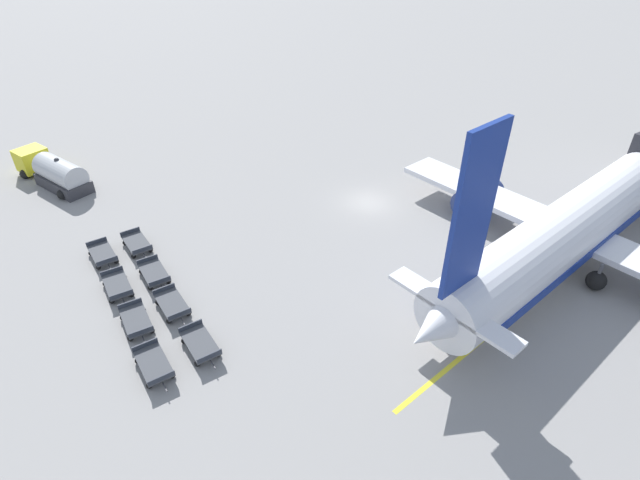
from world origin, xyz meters
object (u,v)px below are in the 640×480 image
object	(u,v)px
baggage_dolly_row_near_col_b	(117,286)
baggage_dolly_row_near_col_d	(154,364)
baggage_dolly_row_mid_a_col_a	(137,243)
baggage_dolly_row_mid_a_col_d	(200,344)
fuel_tanker_primary	(55,172)
baggage_dolly_row_mid_a_col_c	(172,304)
baggage_dolly_row_mid_a_col_b	(154,273)
baggage_dolly_row_near_col_a	(103,254)
airplane	(582,220)
baggage_dolly_row_near_col_c	(136,321)

from	to	relation	value
baggage_dolly_row_near_col_b	baggage_dolly_row_near_col_d	bearing A→B (deg)	-4.73
baggage_dolly_row_mid_a_col_a	baggage_dolly_row_mid_a_col_d	distance (m)	12.28
fuel_tanker_primary	baggage_dolly_row_mid_a_col_a	size ratio (longest dim) A/B	2.53
baggage_dolly_row_near_col_b	baggage_dolly_row_mid_a_col_c	size ratio (longest dim) A/B	1.01
fuel_tanker_primary	baggage_dolly_row_mid_a_col_b	size ratio (longest dim) A/B	2.51
baggage_dolly_row_near_col_a	fuel_tanker_primary	bearing A→B (deg)	178.58
airplane	baggage_dolly_row_near_col_c	bearing A→B (deg)	-112.75
baggage_dolly_row_mid_a_col_d	airplane	bearing A→B (deg)	73.40
baggage_dolly_row_near_col_a	baggage_dolly_row_mid_a_col_b	xyz separation A→B (m)	(4.43, 2.15, 0.00)
airplane	baggage_dolly_row_mid_a_col_d	size ratio (longest dim) A/B	10.14
airplane	baggage_dolly_row_mid_a_col_b	xyz separation A→B (m)	(-15.88, -25.99, -2.44)
baggage_dolly_row_mid_a_col_b	baggage_dolly_row_near_col_b	bearing A→B (deg)	-94.27
baggage_dolly_row_near_col_a	baggage_dolly_row_mid_a_col_d	distance (m)	12.56
airplane	baggage_dolly_row_near_col_d	world-z (taller)	airplane
fuel_tanker_primary	baggage_dolly_row_mid_a_col_c	world-z (taller)	fuel_tanker_primary
baggage_dolly_row_near_col_c	baggage_dolly_row_near_col_d	distance (m)	4.04
baggage_dolly_row_mid_a_col_b	baggage_dolly_row_mid_a_col_a	bearing A→B (deg)	175.40
airplane	baggage_dolly_row_near_col_a	world-z (taller)	airplane
airplane	baggage_dolly_row_near_col_c	distance (m)	31.20
baggage_dolly_row_mid_a_col_a	baggage_dolly_row_mid_a_col_c	distance (m)	8.06
baggage_dolly_row_near_col_a	baggage_dolly_row_mid_a_col_b	size ratio (longest dim) A/B	0.99
baggage_dolly_row_mid_a_col_d	baggage_dolly_row_mid_a_col_a	bearing A→B (deg)	176.57
fuel_tanker_primary	baggage_dolly_row_near_col_b	bearing A→B (deg)	-2.16
baggage_dolly_row_mid_a_col_d	baggage_dolly_row_near_col_a	bearing A→B (deg)	-171.96
baggage_dolly_row_mid_a_col_d	baggage_dolly_row_near_col_d	bearing A→B (deg)	-93.17
airplane	baggage_dolly_row_near_col_a	bearing A→B (deg)	-125.81
baggage_dolly_row_near_col_d	baggage_dolly_row_mid_a_col_b	xyz separation A→B (m)	(-7.86, 3.16, 0.00)
baggage_dolly_row_near_col_d	airplane	bearing A→B (deg)	74.62
baggage_dolly_row_near_col_a	baggage_dolly_row_mid_a_col_d	world-z (taller)	same
fuel_tanker_primary	baggage_dolly_row_mid_a_col_b	distance (m)	18.63
baggage_dolly_row_near_col_a	baggage_dolly_row_mid_a_col_d	xyz separation A→B (m)	(12.44, 1.76, 0.00)
fuel_tanker_primary	baggage_dolly_row_near_col_d	world-z (taller)	fuel_tanker_primary
fuel_tanker_primary	baggage_dolly_row_near_col_d	bearing A→B (deg)	-2.94
baggage_dolly_row_mid_a_col_b	airplane	bearing A→B (deg)	58.58
baggage_dolly_row_mid_a_col_c	airplane	bearing A→B (deg)	65.31
baggage_dolly_row_near_col_d	baggage_dolly_row_mid_a_col_b	distance (m)	8.47
baggage_dolly_row_near_col_c	baggage_dolly_row_mid_a_col_d	world-z (taller)	same
airplane	baggage_dolly_row_near_col_c	world-z (taller)	airplane
baggage_dolly_row_near_col_c	baggage_dolly_row_near_col_d	xyz separation A→B (m)	(4.01, -0.47, 0.00)
baggage_dolly_row_mid_a_col_c	baggage_dolly_row_near_col_c	bearing A→B (deg)	-88.54
baggage_dolly_row_near_col_d	baggage_dolly_row_mid_a_col_d	world-z (taller)	same
airplane	baggage_dolly_row_near_col_d	size ratio (longest dim) A/B	10.14
airplane	baggage_dolly_row_near_col_a	xyz separation A→B (m)	(-20.31, -28.14, -2.44)
baggage_dolly_row_near_col_c	baggage_dolly_row_mid_a_col_c	world-z (taller)	same
fuel_tanker_primary	baggage_dolly_row_near_col_b	world-z (taller)	fuel_tanker_primary
baggage_dolly_row_near_col_b	baggage_dolly_row_mid_a_col_b	xyz separation A→B (m)	(0.19, 2.49, 0.00)
baggage_dolly_row_mid_a_col_a	baggage_dolly_row_mid_a_col_d	world-z (taller)	same
baggage_dolly_row_mid_a_col_a	baggage_dolly_row_mid_a_col_d	bearing A→B (deg)	-3.43
baggage_dolly_row_near_col_d	baggage_dolly_row_mid_a_col_b	bearing A→B (deg)	158.11
baggage_dolly_row_near_col_a	baggage_dolly_row_near_col_c	world-z (taller)	same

